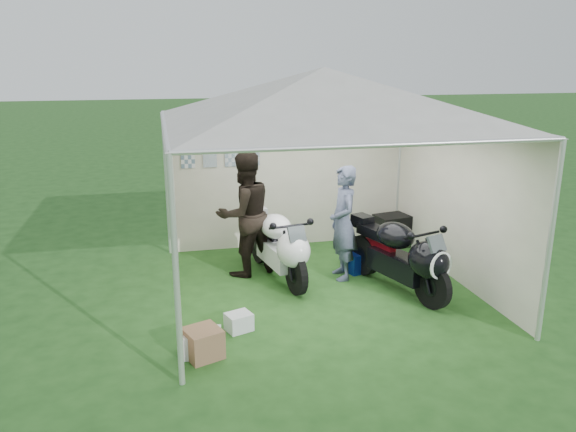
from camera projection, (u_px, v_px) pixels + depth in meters
name	position (u px, v px, depth m)	size (l,w,h in m)	color
ground	(320.00, 288.00, 7.85)	(80.00, 80.00, 0.00)	#1E4718
canopy_tent	(323.00, 101.00, 7.19)	(5.66, 5.66, 3.00)	silver
motorcycle_white	(280.00, 244.00, 8.03)	(0.65, 1.95, 0.96)	black
motorcycle_black	(402.00, 255.00, 7.58)	(0.87, 1.94, 0.98)	black
paddock_stand	(360.00, 262.00, 8.43)	(0.40, 0.25, 0.30)	#122FAF
person_dark_jacket	(245.00, 214.00, 8.16)	(0.89, 0.70, 1.84)	black
person_blue_jacket	(343.00, 223.00, 8.03)	(0.60, 0.40, 1.66)	slate
equipment_box	(392.00, 231.00, 9.57)	(0.54, 0.43, 0.54)	black
crate_0	(203.00, 343.00, 6.07)	(0.40, 0.31, 0.26)	silver
crate_1	(203.00, 343.00, 6.01)	(0.36, 0.36, 0.32)	brown
crate_2	(239.00, 322.00, 6.61)	(0.29, 0.24, 0.21)	silver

